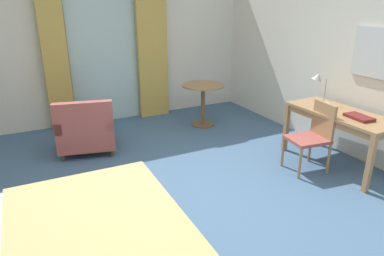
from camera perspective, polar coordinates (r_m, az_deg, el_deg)
name	(u,v)px	position (r m, az deg, el deg)	size (l,w,h in m)	color
ground	(185,204)	(3.96, -1.10, -12.37)	(5.87, 6.92, 0.10)	#426084
wall_back	(105,44)	(6.42, -14.10, 13.24)	(5.47, 0.12, 2.73)	silver
wall_right	(370,59)	(5.15, 27.10, 10.05)	(0.12, 6.52, 2.73)	silver
balcony_glass_door	(105,54)	(6.35, -14.01, 11.69)	(1.22, 0.02, 2.41)	silver
curtain_panel_left	(55,53)	(6.11, -21.56, 11.33)	(0.39, 0.10, 2.57)	tan
curtain_panel_right	(152,47)	(6.49, -6.55, 13.02)	(0.55, 0.10, 2.57)	tan
writing_desk	(341,119)	(4.89, 23.23, 1.43)	(0.64, 1.43, 0.73)	#9E754C
desk_chair	(313,134)	(4.68, 19.24, -0.91)	(0.52, 0.47, 0.88)	#9E4C47
desk_lamp	(319,83)	(5.03, 20.09, 6.99)	(0.29, 0.21, 0.46)	#B7B2A8
closed_book	(359,117)	(4.68, 25.67, 1.61)	(0.19, 0.33, 0.04)	maroon
armchair_by_window	(86,130)	(5.22, -16.90, -0.31)	(0.93, 0.91, 0.82)	#9E4C47
round_cafe_table	(203,95)	(6.02, 1.81, 5.42)	(0.72, 0.72, 0.73)	#9E754C
wall_mirror	(373,53)	(5.03, 27.50, 10.88)	(0.02, 0.57, 0.62)	silver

